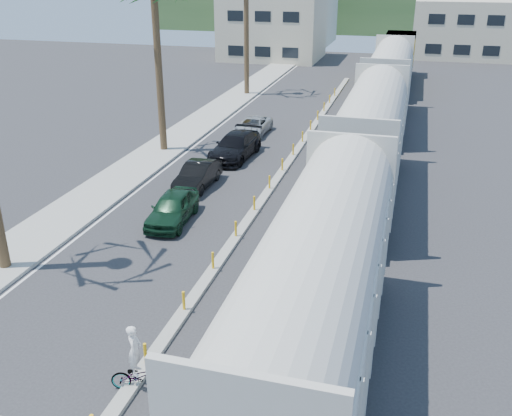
{
  "coord_description": "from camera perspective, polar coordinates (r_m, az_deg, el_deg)",
  "views": [
    {
      "loc": [
        6.86,
        -10.45,
        11.14
      ],
      "look_at": [
        1.18,
        10.07,
        2.0
      ],
      "focal_mm": 40.0,
      "sensor_mm": 36.0,
      "label": 1
    }
  ],
  "objects": [
    {
      "name": "ground",
      "position": [
        16.75,
        -13.99,
        -19.33
      ],
      "size": [
        140.0,
        140.0,
        0.0
      ],
      "primitive_type": "plane",
      "color": "#28282B",
      "rests_on": "ground"
    },
    {
      "name": "sidewalk",
      "position": [
        40.19,
        -7.69,
        7.04
      ],
      "size": [
        3.0,
        90.0,
        0.15
      ],
      "primitive_type": "cube",
      "color": "gray",
      "rests_on": "ground"
    },
    {
      "name": "rails",
      "position": [
        40.07,
        12.29,
        6.6
      ],
      "size": [
        1.56,
        100.0,
        0.06
      ],
      "color": "black",
      "rests_on": "ground"
    },
    {
      "name": "median",
      "position": [
        33.08,
        2.62,
        3.68
      ],
      "size": [
        0.45,
        60.0,
        0.85
      ],
      "color": "gray",
      "rests_on": "ground"
    },
    {
      "name": "lane_markings",
      "position": [
        38.24,
        1.18,
        6.29
      ],
      "size": [
        9.42,
        90.0,
        0.01
      ],
      "color": "silver",
      "rests_on": "ground"
    },
    {
      "name": "freight_train",
      "position": [
        34.32,
        12.06,
        8.84
      ],
      "size": [
        3.0,
        60.94,
        5.85
      ],
      "color": "beige",
      "rests_on": "ground"
    },
    {
      "name": "buildings",
      "position": [
        83.45,
        6.62,
        18.43
      ],
      "size": [
        38.0,
        27.0,
        10.0
      ],
      "color": "#C2B99A",
      "rests_on": "ground"
    },
    {
      "name": "car_lead",
      "position": [
        26.75,
        -8.35,
        0.01
      ],
      "size": [
        2.24,
        4.38,
        1.41
      ],
      "primitive_type": "imported",
      "rotation": [
        0.0,
        0.0,
        0.07
      ],
      "color": "black",
      "rests_on": "ground"
    },
    {
      "name": "car_second",
      "position": [
        30.84,
        -5.86,
        3.27
      ],
      "size": [
        1.61,
        4.16,
        1.35
      ],
      "primitive_type": "imported",
      "rotation": [
        0.0,
        0.0,
        -0.02
      ],
      "color": "black",
      "rests_on": "ground"
    },
    {
      "name": "car_third",
      "position": [
        35.51,
        -2.07,
        6.21
      ],
      "size": [
        2.76,
        5.47,
        1.51
      ],
      "primitive_type": "imported",
      "rotation": [
        0.0,
        0.0,
        -0.06
      ],
      "color": "black",
      "rests_on": "ground"
    },
    {
      "name": "car_rear",
      "position": [
        40.64,
        -0.31,
        8.19
      ],
      "size": [
        2.18,
        4.39,
        1.19
      ],
      "primitive_type": "imported",
      "rotation": [
        0.0,
        0.0,
        -0.02
      ],
      "color": "#B7B9BC",
      "rests_on": "ground"
    },
    {
      "name": "cyclist",
      "position": [
        16.96,
        -11.61,
        -15.55
      ],
      "size": [
        1.5,
        1.99,
        2.08
      ],
      "rotation": [
        0.0,
        0.0,
        1.86
      ],
      "color": "#9EA0A5",
      "rests_on": "ground"
    }
  ]
}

